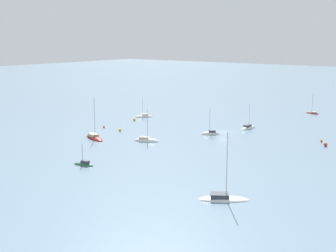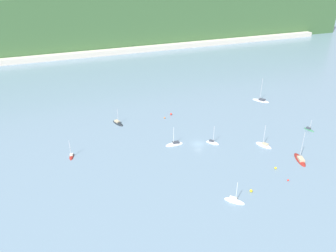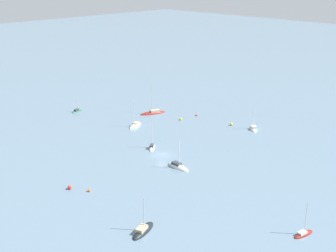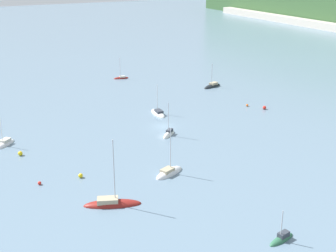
% 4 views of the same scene
% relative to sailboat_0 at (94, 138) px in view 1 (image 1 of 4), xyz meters
% --- Properties ---
extents(ground_plane, '(600.00, 600.00, 0.00)m').
position_rel_sailboat_0_xyz_m(ground_plane, '(-27.53, 22.83, -0.12)').
color(ground_plane, slate).
extents(sailboat_0, '(5.49, 9.05, 11.43)m').
position_rel_sailboat_0_xyz_m(sailboat_0, '(0.00, 0.00, 0.00)').
color(sailboat_0, maroon).
rests_on(sailboat_0, ground_plane).
extents(sailboat_1, '(4.24, 4.75, 8.10)m').
position_rel_sailboat_0_xyz_m(sailboat_1, '(-22.30, 21.45, -0.01)').
color(sailboat_1, white).
rests_on(sailboat_1, ground_plane).
extents(sailboat_2, '(2.25, 4.83, 5.08)m').
position_rel_sailboat_0_xyz_m(sailboat_2, '(19.24, 16.60, 0.00)').
color(sailboat_2, '#2D6647').
rests_on(sailboat_2, ground_plane).
extents(sailboat_3, '(6.98, 8.44, 11.80)m').
position_rel_sailboat_0_xyz_m(sailboat_3, '(19.99, 49.82, 0.02)').
color(sailboat_3, silver).
rests_on(sailboat_3, ground_plane).
extents(sailboat_5, '(5.43, 5.68, 7.40)m').
position_rel_sailboat_0_xyz_m(sailboat_5, '(-32.62, -10.40, -0.02)').
color(sailboat_5, silver).
rests_on(sailboat_5, ground_plane).
extents(sailboat_6, '(2.25, 4.94, 7.16)m').
position_rel_sailboat_0_xyz_m(sailboat_6, '(-72.69, 31.17, -0.02)').
color(sailboat_6, maroon).
rests_on(sailboat_6, ground_plane).
extents(sailboat_7, '(6.82, 2.37, 8.15)m').
position_rel_sailboat_0_xyz_m(sailboat_7, '(-35.97, 25.67, -0.03)').
color(sailboat_7, white).
rests_on(sailboat_7, ground_plane).
extents(sailboat_8, '(4.44, 6.79, 9.35)m').
position_rel_sailboat_0_xyz_m(sailboat_8, '(-5.60, 12.74, -0.03)').
color(sailboat_8, silver).
rests_on(sailboat_8, ground_plane).
extents(mooring_buoy_0, '(0.61, 0.61, 0.61)m').
position_rel_sailboat_0_xyz_m(mooring_buoy_0, '(-31.12, 48.41, 0.18)').
color(mooring_buoy_0, orange).
rests_on(mooring_buoy_0, ground_plane).
extents(mooring_buoy_1, '(0.90, 0.90, 0.90)m').
position_rel_sailboat_0_xyz_m(mooring_buoy_1, '(-27.18, 50.74, 0.33)').
color(mooring_buoy_1, red).
rests_on(mooring_buoy_1, ground_plane).
extents(mooring_buoy_2, '(0.86, 0.86, 0.86)m').
position_rel_sailboat_0_xyz_m(mooring_buoy_2, '(-25.75, -8.57, 0.31)').
color(mooring_buoy_2, yellow).
rests_on(mooring_buoy_2, ground_plane).
extents(mooring_buoy_3, '(0.77, 0.77, 0.77)m').
position_rel_sailboat_0_xyz_m(mooring_buoy_3, '(-11.27, -1.35, 0.26)').
color(mooring_buoy_3, yellow).
rests_on(mooring_buoy_3, ground_plane).
extents(mooring_buoy_4, '(0.59, 0.59, 0.59)m').
position_rel_sailboat_0_xyz_m(mooring_buoy_4, '(-11.86, -8.18, 0.17)').
color(mooring_buoy_4, red).
rests_on(mooring_buoy_4, ground_plane).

